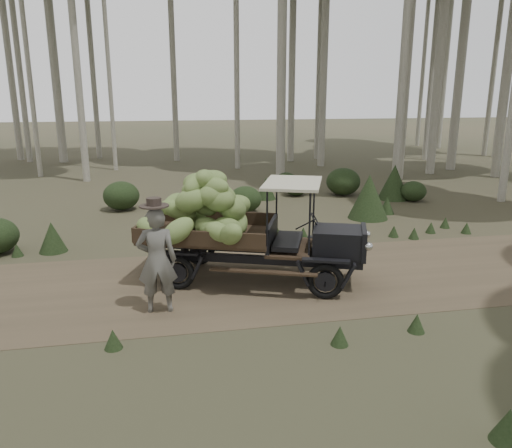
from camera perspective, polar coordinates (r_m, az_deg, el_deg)
name	(u,v)px	position (r m, az deg, el deg)	size (l,w,h in m)	color
ground	(267,281)	(9.98, 1.31, -6.48)	(120.00, 120.00, 0.00)	#473D2B
dirt_track	(267,280)	(9.97, 1.31, -6.46)	(70.00, 4.00, 0.01)	brown
banana_truck	(227,216)	(9.65, -3.34, 0.96)	(4.56, 2.87, 2.31)	black
farmer	(157,259)	(8.48, -11.26, -3.95)	(0.68, 0.50, 1.98)	#5D5B55
undergrowth	(404,248)	(10.67, 16.59, -2.63)	(24.56, 20.56, 1.40)	#233319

